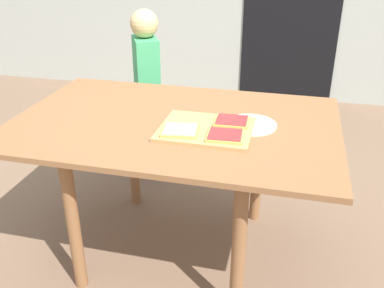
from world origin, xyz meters
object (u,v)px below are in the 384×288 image
dining_table (175,138)px  plate_white_right (250,125)px  pizza_slice_near_right (225,135)px  pizza_slice_far_right (232,121)px  cutting_board (206,129)px  pizza_slice_near_left (180,130)px  child_left (147,84)px

dining_table → plate_white_right: 0.36m
pizza_slice_near_right → pizza_slice_far_right: (0.00, 0.16, 0.00)m
cutting_board → pizza_slice_near_left: (-0.10, -0.07, 0.01)m
pizza_slice_far_right → child_left: bearing=131.8°
dining_table → cutting_board: bearing=-25.0°
dining_table → cutting_board: cutting_board is taller
pizza_slice_far_right → child_left: child_left is taller
cutting_board → pizza_slice_near_right: 0.12m
cutting_board → child_left: child_left is taller
dining_table → child_left: bearing=118.0°
dining_table → pizza_slice_far_right: bearing=1.8°
pizza_slice_near_left → child_left: (-0.47, 0.90, -0.12)m
pizza_slice_far_right → plate_white_right: pizza_slice_far_right is taller
pizza_slice_near_left → child_left: child_left is taller
pizza_slice_near_right → child_left: (-0.66, 0.90, -0.12)m
dining_table → pizza_slice_near_left: size_ratio=8.77×
dining_table → cutting_board: 0.21m
dining_table → pizza_slice_near_left: bearing=-65.5°
pizza_slice_far_right → dining_table: bearing=-178.2°
pizza_slice_near_left → pizza_slice_far_right: bearing=37.9°
pizza_slice_far_right → plate_white_right: 0.09m
pizza_slice_far_right → pizza_slice_near_left: size_ratio=0.92×
dining_table → pizza_slice_far_right: 0.29m
pizza_slice_near_right → pizza_slice_far_right: same height
plate_white_right → child_left: 1.04m
dining_table → cutting_board: size_ratio=3.71×
pizza_slice_far_right → pizza_slice_near_left: 0.25m
pizza_slice_near_right → dining_table: bearing=150.1°
cutting_board → pizza_slice_near_right: (0.10, -0.07, 0.01)m
cutting_board → pizza_slice_near_right: pizza_slice_near_right is taller
pizza_slice_near_right → cutting_board: bearing=142.6°
child_left → pizza_slice_near_left: bearing=-62.5°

